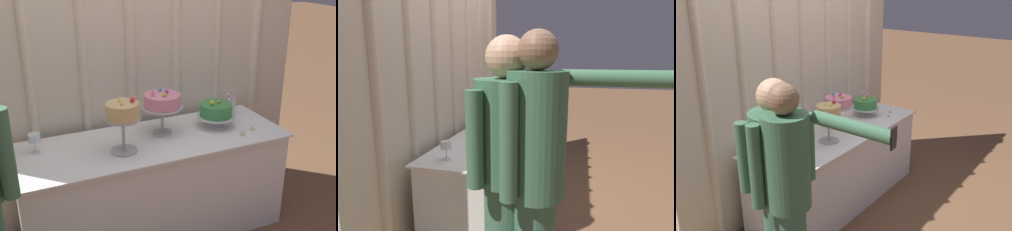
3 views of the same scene
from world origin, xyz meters
TOP-DOWN VIEW (x-y plane):
  - ground_plane at (0.00, 0.00)m, footprint 24.00×24.00m
  - draped_curtain at (0.01, 0.53)m, footprint 2.97×0.17m
  - cake_table at (0.00, 0.10)m, footprint 1.96×0.70m
  - cake_display_leftmost at (-0.25, 0.01)m, footprint 0.24×0.24m
  - cake_display_center at (0.11, 0.17)m, footprint 0.30×0.30m
  - cake_display_rightmost at (0.53, 0.13)m, footprint 0.30×0.30m
  - wine_glass at (-0.79, 0.24)m, footprint 0.08×0.08m
  - flower_vase at (0.77, 0.28)m, footprint 0.06×0.08m
  - tealight_far_left at (0.63, -0.10)m, footprint 0.04×0.04m
  - tealight_near_left at (0.75, -0.05)m, footprint 0.04×0.04m
  - guest_man_dark_suit at (-1.17, -0.30)m, footprint 0.48×0.48m
  - guest_girl_blue_dress at (-1.25, -0.48)m, footprint 0.40×0.85m

SIDE VIEW (x-z plane):
  - ground_plane at x=0.00m, z-range 0.00..0.00m
  - cake_table at x=0.00m, z-range 0.00..0.78m
  - tealight_far_left at x=0.63m, z-range 0.77..0.80m
  - tealight_near_left at x=0.75m, z-range 0.77..0.80m
  - flower_vase at x=0.77m, z-range 0.75..0.97m
  - guest_man_dark_suit at x=-1.17m, z-range 0.07..1.68m
  - wine_glass at x=-0.79m, z-range 0.81..0.94m
  - cake_display_rightmost at x=0.53m, z-range 0.79..1.01m
  - guest_girl_blue_dress at x=-1.25m, z-range 0.10..1.72m
  - cake_display_center at x=0.11m, z-range 0.84..1.20m
  - cake_display_leftmost at x=-0.25m, z-range 0.85..1.23m
  - draped_curtain at x=0.01m, z-range 0.11..2.98m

